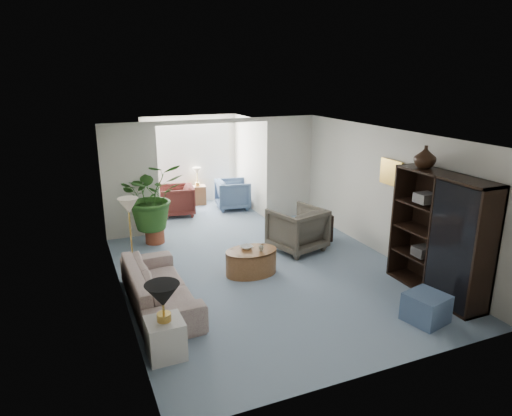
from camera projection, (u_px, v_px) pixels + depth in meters
name	position (u px, v px, depth m)	size (l,w,h in m)	color
floor	(269.00, 276.00, 8.15)	(6.00, 6.00, 0.00)	#879AB3
sunroom_floor	(203.00, 213.00, 11.77)	(2.60, 2.60, 0.00)	#879AB3
back_pier_left	(131.00, 182.00, 9.73)	(1.20, 0.12, 2.50)	white
back_pier_right	(289.00, 168.00, 11.15)	(1.20, 0.12, 2.50)	white
back_header	(214.00, 121.00, 10.10)	(2.60, 0.12, 0.10)	white
window_pane	(190.00, 153.00, 12.32)	(2.20, 0.02, 1.50)	white
window_blinds	(190.00, 153.00, 12.30)	(2.20, 0.02, 1.50)	white
framed_picture	(392.00, 172.00, 8.50)	(0.04, 0.50, 0.40)	#B3A38F
sofa	(159.00, 286.00, 7.03)	(2.22, 0.87, 0.65)	#BEB5A1
end_table	(165.00, 338.00, 5.78)	(0.46, 0.46, 0.51)	silver
table_lamp	(163.00, 295.00, 5.61)	(0.44, 0.44, 0.30)	black
floor_lamp	(128.00, 206.00, 7.97)	(0.36, 0.36, 0.28)	#FAE7C7
coffee_table	(251.00, 262.00, 8.18)	(0.95, 0.95, 0.45)	brown
coffee_bowl	(247.00, 247.00, 8.18)	(0.22, 0.22, 0.05)	silver
coffee_cup	(261.00, 249.00, 8.07)	(0.09, 0.09, 0.09)	#B4B29E
wingback_chair	(297.00, 229.00, 9.23)	(0.95, 0.98, 0.89)	#5A5347
side_table_dark	(319.00, 227.00, 9.80)	(0.48, 0.38, 0.58)	black
entertainment_cabinet	(440.00, 236.00, 7.25)	(0.48, 1.80, 2.00)	black
cabinet_urn	(425.00, 157.00, 7.35)	(0.35, 0.35, 0.37)	black
ottoman	(426.00, 308.00, 6.61)	(0.53, 0.53, 0.42)	slate
plant_pot	(155.00, 235.00, 9.70)	(0.40, 0.40, 0.32)	brown
house_plant	(152.00, 196.00, 9.45)	(1.28, 1.11, 1.42)	#2A591E
sunroom_chair_blue	(233.00, 194.00, 12.08)	(0.83, 0.85, 0.77)	slate
sunroom_chair_maroon	(177.00, 200.00, 11.52)	(0.81, 0.84, 0.76)	#551F1D
sunroom_table	(198.00, 195.00, 12.50)	(0.42, 0.33, 0.52)	brown
shelf_clutter	(444.00, 233.00, 7.09)	(0.30, 1.17, 1.06)	#332F27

